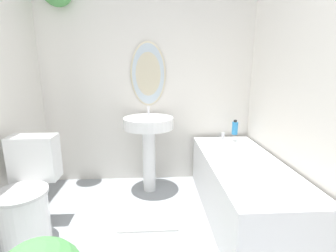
% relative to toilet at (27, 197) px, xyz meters
% --- Properties ---
extents(wall_back, '(2.53, 0.30, 2.40)m').
position_rel_toilet_xyz_m(wall_back, '(0.88, 1.06, 0.92)').
color(wall_back, silver).
rests_on(wall_back, ground_plane).
extents(wall_right, '(0.06, 2.65, 2.40)m').
position_rel_toilet_xyz_m(wall_right, '(2.18, -0.23, 0.86)').
color(wall_right, silver).
rests_on(wall_right, ground_plane).
extents(toilet, '(0.39, 0.56, 0.80)m').
position_rel_toilet_xyz_m(toilet, '(0.00, 0.00, 0.00)').
color(toilet, white).
rests_on(toilet, ground_plane).
extents(pedestal_sink, '(0.53, 0.53, 0.93)m').
position_rel_toilet_xyz_m(pedestal_sink, '(0.95, 0.73, 0.31)').
color(pedestal_sink, white).
rests_on(pedestal_sink, ground_plane).
extents(bathtub, '(0.65, 1.59, 0.61)m').
position_rel_toilet_xyz_m(bathtub, '(1.81, 0.19, -0.06)').
color(bathtub, silver).
rests_on(bathtub, ground_plane).
extents(shampoo_bottle, '(0.07, 0.07, 0.17)m').
position_rel_toilet_xyz_m(shampoo_bottle, '(1.92, 0.81, 0.34)').
color(shampoo_bottle, '#2D84C6').
rests_on(shampoo_bottle, bathtub).
extents(bath_mat, '(0.51, 0.35, 0.02)m').
position_rel_toilet_xyz_m(bath_mat, '(0.95, 0.15, -0.33)').
color(bath_mat, silver).
rests_on(bath_mat, ground_plane).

